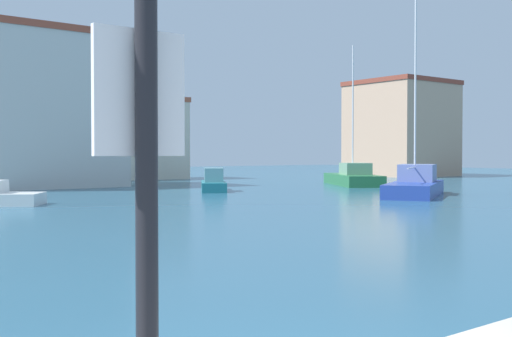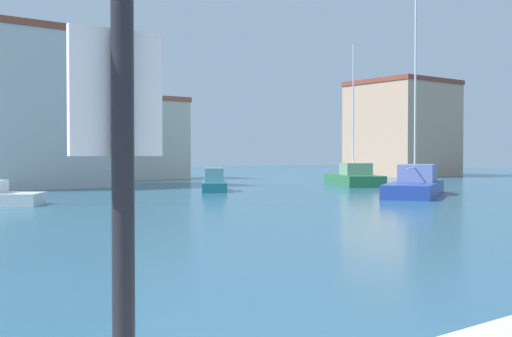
# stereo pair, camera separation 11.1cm
# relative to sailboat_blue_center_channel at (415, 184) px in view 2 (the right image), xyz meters

# --- Properties ---
(water) EXTENTS (160.00, 160.00, 0.00)m
(water) POSITION_rel_sailboat_blue_center_channel_xyz_m (-11.71, 0.22, -0.68)
(water) COLOR #285670
(water) RESTS_ON ground
(sailboat_blue_center_channel) EXTENTS (8.85, 6.79, 12.17)m
(sailboat_blue_center_channel) POSITION_rel_sailboat_blue_center_channel_xyz_m (0.00, 0.00, 0.00)
(sailboat_blue_center_channel) COLOR #233D93
(sailboat_blue_center_channel) RESTS_ON water
(sailboat_green_far_right) EXTENTS (7.03, 9.02, 11.36)m
(sailboat_green_far_right) POSITION_rel_sailboat_blue_center_channel_xyz_m (6.11, 11.04, -0.04)
(sailboat_green_far_right) COLOR #28703D
(sailboat_green_far_right) RESTS_ON water
(motorboat_teal_inner_mooring) EXTENTS (4.10, 5.24, 1.59)m
(motorboat_teal_inner_mooring) POSITION_rel_sailboat_blue_center_channel_xyz_m (-7.36, 11.20, -0.13)
(motorboat_teal_inner_mooring) COLOR #1E707A
(motorboat_teal_inner_mooring) RESTS_ON water
(yacht_club) EXTENTS (11.43, 8.58, 11.89)m
(yacht_club) POSITION_rel_sailboat_blue_center_channel_xyz_m (-15.06, 23.71, 5.28)
(yacht_club) COLOR beige
(yacht_club) RESTS_ON ground
(harbor_office) EXTENTS (11.86, 5.64, 8.22)m
(harbor_office) POSITION_rel_sailboat_blue_center_channel_xyz_m (-3.96, 32.17, 3.44)
(harbor_office) COLOR beige
(harbor_office) RESTS_ON ground
(waterfront_apartments) EXTENTS (9.96, 9.76, 10.88)m
(waterfront_apartments) POSITION_rel_sailboat_blue_center_channel_xyz_m (25.97, 22.45, 4.77)
(waterfront_apartments) COLOR tan
(waterfront_apartments) RESTS_ON ground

